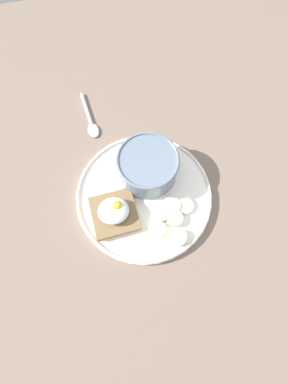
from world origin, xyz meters
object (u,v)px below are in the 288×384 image
Objects in this scene: banana_slice_inner at (178,238)px; spoon at (90,121)px; poached_egg at (114,210)px; banana_slice_back at (174,218)px; banana_slice_front at (185,206)px; oatmeal_bowl at (148,166)px; banana_slice_right at (157,230)px; banana_slice_outer at (171,206)px; toast_slice at (115,214)px; banana_slice_left at (161,215)px.

spoon is (-12.39, 29.26, -1.41)cm from banana_slice_inner.
banana_slice_back is (10.85, -3.21, -2.15)cm from poached_egg.
poached_egg reaches higher than spoon.
poached_egg reaches higher than banana_slice_front.
oatmeal_bowl is at bearing 43.11° from poached_egg.
poached_egg is at bearing -85.53° from spoon.
banana_slice_right is at bearing -32.85° from poached_egg.
toast_slice is at bearing 177.09° from banana_slice_outer.
oatmeal_bowl is 11.13cm from toast_slice.
oatmeal_bowl is 18.19cm from spoon.
poached_egg is at bearing 146.96° from banana_slice_inner.
banana_slice_inner is (3.47, -2.29, 0.35)cm from banana_slice_right.
oatmeal_bowl is at bearing 43.03° from toast_slice.
banana_slice_front reaches higher than banana_slice_right.
oatmeal_bowl reaches higher than banana_slice_right.
banana_slice_back reaches higher than banana_slice_front.
oatmeal_bowl is at bearing 110.69° from banana_slice_outer.
toast_slice is at bearing 163.88° from banana_slice_back.
poached_egg reaches higher than banana_slice_left.
spoon is (-12.65, 22.95, -1.30)cm from banana_slice_outer.
banana_slice_inner is (-2.81, -5.76, 0.20)cm from banana_slice_front.
banana_slice_right is 0.38× the size of spoon.
oatmeal_bowl is 11.25cm from banana_slice_back.
oatmeal_bowl is 2.65× the size of banana_slice_back.
banana_slice_left is at bearing -170.36° from banana_slice_front.
banana_slice_front is (13.53, -1.11, -0.27)cm from toast_slice.
banana_slice_left is 0.29× the size of spoon.
toast_slice is 10.99cm from banana_slice_outer.
poached_egg is at bearing 175.05° from banana_slice_front.
poached_egg is 1.30× the size of banana_slice_back.
poached_egg is 11.15cm from banana_slice_outer.
banana_slice_right is 4.17cm from banana_slice_inner.
banana_slice_right is (7.25, -4.58, -0.42)cm from toast_slice.
banana_slice_outer is at bearing -2.91° from toast_slice.
oatmeal_bowl is 8.89cm from banana_slice_outer.
poached_egg is 22.69cm from spoon.
oatmeal_bowl is at bearing 94.25° from banana_slice_left.
oatmeal_bowl is 2.43× the size of banana_slice_outer.
banana_slice_front is 4.94cm from banana_slice_left.
banana_slice_front is 7.17cm from banana_slice_right.
poached_egg is 1.20× the size of banana_slice_outer.
banana_slice_outer is (2.32, 1.38, -0.00)cm from banana_slice_left.
banana_slice_back is 2.60cm from banana_slice_outer.
oatmeal_bowl is 10.51cm from banana_slice_front.
banana_slice_outer is 0.41× the size of spoon.
banana_slice_outer is (3.02, -7.99, -2.46)cm from oatmeal_bowl.
oatmeal_bowl reaches higher than banana_slice_front.
banana_slice_right is 5.49cm from banana_slice_outer.
spoon is at bearing 118.85° from banana_slice_outer.
banana_slice_left is 0.77× the size of banana_slice_right.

